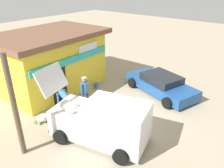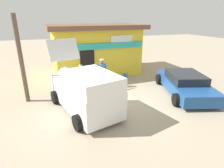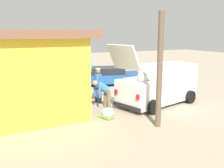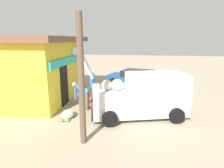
% 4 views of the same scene
% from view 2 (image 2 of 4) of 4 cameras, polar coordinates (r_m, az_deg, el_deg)
% --- Properties ---
extents(ground_plane, '(60.00, 60.00, 0.00)m').
position_cam_2_polar(ground_plane, '(8.90, 1.88, -6.01)').
color(ground_plane, tan).
extents(storefront_bar, '(6.62, 4.67, 3.46)m').
position_cam_2_polar(storefront_bar, '(13.64, -5.44, 11.04)').
color(storefront_bar, yellow).
rests_on(storefront_bar, ground_plane).
extents(delivery_van, '(2.84, 4.76, 2.91)m').
position_cam_2_polar(delivery_van, '(7.95, -8.51, -2.09)').
color(delivery_van, white).
rests_on(delivery_van, ground_plane).
extents(parked_sedan, '(3.17, 4.74, 1.14)m').
position_cam_2_polar(parked_sedan, '(10.61, 21.80, 0.14)').
color(parked_sedan, '#1E4C8C').
rests_on(parked_sedan, ground_plane).
extents(vendor_standing, '(0.57, 0.38, 1.69)m').
position_cam_2_polar(vendor_standing, '(10.60, -3.19, 3.97)').
color(vendor_standing, navy).
rests_on(vendor_standing, ground_plane).
extents(customer_bending, '(0.57, 0.81, 1.34)m').
position_cam_2_polar(customer_bending, '(10.64, -9.26, 3.08)').
color(customer_bending, '#726047').
rests_on(customer_bending, ground_plane).
extents(unloaded_banana_pile, '(0.90, 0.67, 0.40)m').
position_cam_2_polar(unloaded_banana_pile, '(11.03, -15.49, -0.45)').
color(unloaded_banana_pile, silver).
rests_on(unloaded_banana_pile, ground_plane).
extents(paint_bucket, '(0.28, 0.28, 0.35)m').
position_cam_2_polar(paint_bucket, '(12.40, 4.23, 2.54)').
color(paint_bucket, blue).
rests_on(paint_bucket, ground_plane).
extents(utility_pole, '(0.20, 0.20, 4.11)m').
position_cam_2_polar(utility_pole, '(9.42, -26.61, 6.59)').
color(utility_pole, brown).
rests_on(utility_pole, ground_plane).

